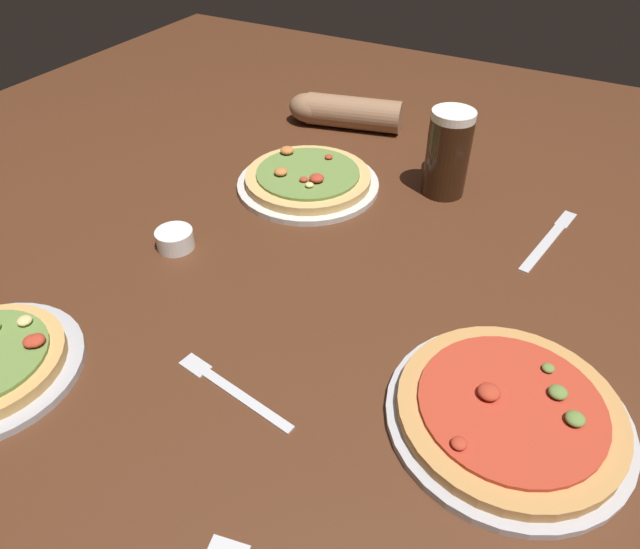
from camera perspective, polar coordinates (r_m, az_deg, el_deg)
ground_plane at (r=0.96m, az=0.00°, el=-1.61°), size 2.40×2.40×0.03m
pizza_plate_far at (r=1.20m, az=-1.23°, el=9.52°), size 0.30×0.30×0.05m
pizza_plate_side at (r=0.79m, az=18.52°, el=-13.06°), size 0.32×0.32×0.05m
beer_mug_dark at (r=1.18m, az=12.74°, el=11.90°), size 0.09×0.14×0.18m
ramekin_sauce at (r=1.05m, az=-14.42°, el=3.47°), size 0.07×0.07×0.03m
fork_left at (r=0.80m, az=-8.90°, el=-11.36°), size 0.20×0.05×0.01m
knife_right at (r=1.13m, az=22.11°, el=3.35°), size 0.06×0.23×0.01m
diner_arm at (r=1.46m, az=2.09°, el=16.11°), size 0.28×0.13×0.08m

